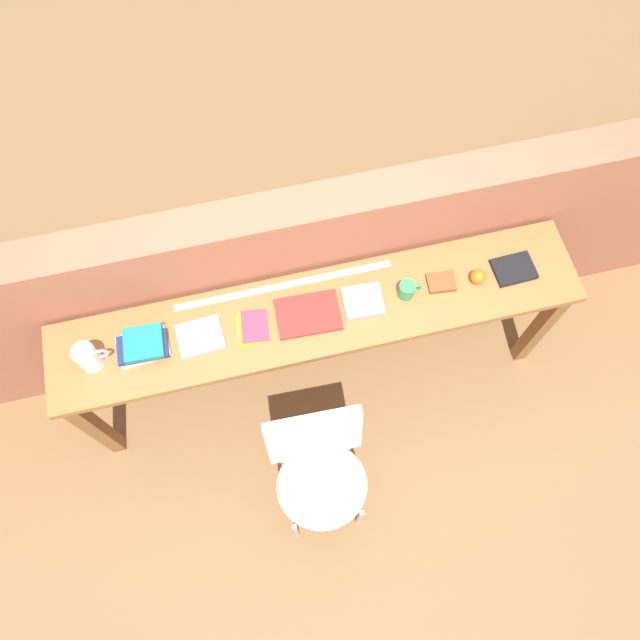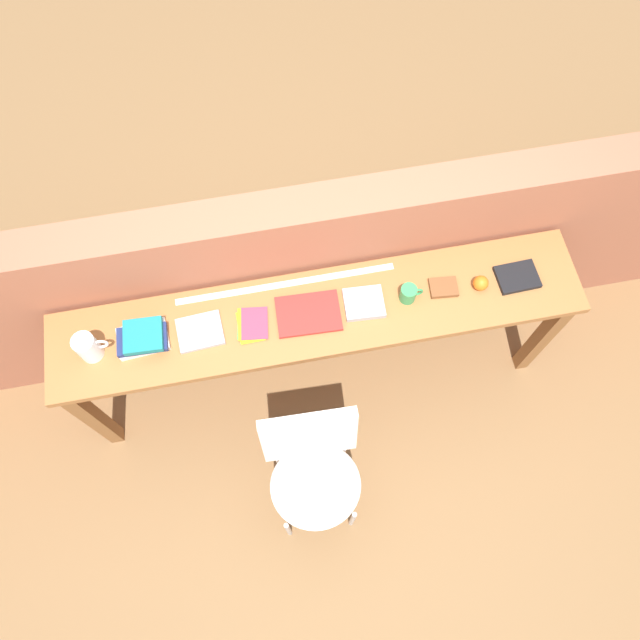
% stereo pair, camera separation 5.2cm
% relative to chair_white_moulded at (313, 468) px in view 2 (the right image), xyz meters
% --- Properties ---
extents(ground_plane, '(40.00, 40.00, 0.00)m').
position_rel_chair_white_moulded_xyz_m(ground_plane, '(0.14, 0.34, -0.53)').
color(ground_plane, brown).
extents(brick_wall_back, '(6.00, 0.20, 1.27)m').
position_rel_chair_white_moulded_xyz_m(brick_wall_back, '(0.14, 0.98, 0.11)').
color(brick_wall_back, '#9E5B42').
rests_on(brick_wall_back, ground).
extents(sideboard, '(2.50, 0.44, 0.88)m').
position_rel_chair_white_moulded_xyz_m(sideboard, '(0.14, 0.64, 0.21)').
color(sideboard, '#996033').
rests_on(sideboard, ground).
extents(chair_white_moulded, '(0.46, 0.47, 0.89)m').
position_rel_chair_white_moulded_xyz_m(chair_white_moulded, '(0.00, 0.00, 0.00)').
color(chair_white_moulded, silver).
rests_on(chair_white_moulded, ground).
extents(pitcher_white, '(0.14, 0.10, 0.18)m').
position_rel_chair_white_moulded_xyz_m(pitcher_white, '(-0.89, 0.62, 0.43)').
color(pitcher_white, white).
rests_on(pitcher_white, sideboard).
extents(book_stack_leftmost, '(0.23, 0.18, 0.09)m').
position_rel_chair_white_moulded_xyz_m(book_stack_leftmost, '(-0.65, 0.64, 0.40)').
color(book_stack_leftmost, white).
rests_on(book_stack_leftmost, sideboard).
extents(magazine_cycling, '(0.21, 0.18, 0.02)m').
position_rel_chair_white_moulded_xyz_m(magazine_cycling, '(-0.40, 0.64, 0.36)').
color(magazine_cycling, '#9E9EA3').
rests_on(magazine_cycling, sideboard).
extents(pamphlet_pile_colourful, '(0.16, 0.18, 0.01)m').
position_rel_chair_white_moulded_xyz_m(pamphlet_pile_colourful, '(-0.17, 0.63, 0.36)').
color(pamphlet_pile_colourful, '#3399D8').
rests_on(pamphlet_pile_colourful, sideboard).
extents(book_open_centre, '(0.30, 0.22, 0.02)m').
position_rel_chair_white_moulded_xyz_m(book_open_centre, '(0.10, 0.63, 0.36)').
color(book_open_centre, red).
rests_on(book_open_centre, sideboard).
extents(book_grey_hardcover, '(0.19, 0.17, 0.03)m').
position_rel_chair_white_moulded_xyz_m(book_grey_hardcover, '(0.36, 0.64, 0.37)').
color(book_grey_hardcover, '#9E9EA3').
rests_on(book_grey_hardcover, sideboard).
extents(mug, '(0.11, 0.08, 0.09)m').
position_rel_chair_white_moulded_xyz_m(mug, '(0.57, 0.63, 0.40)').
color(mug, '#338C4C').
rests_on(mug, sideboard).
extents(leather_journal_brown, '(0.14, 0.11, 0.02)m').
position_rel_chair_white_moulded_xyz_m(leather_journal_brown, '(0.74, 0.65, 0.37)').
color(leather_journal_brown, brown).
rests_on(leather_journal_brown, sideboard).
extents(sports_ball_small, '(0.07, 0.07, 0.07)m').
position_rel_chair_white_moulded_xyz_m(sports_ball_small, '(0.91, 0.63, 0.39)').
color(sports_ball_small, orange).
rests_on(sports_ball_small, sideboard).
extents(book_repair_rightmost, '(0.20, 0.15, 0.02)m').
position_rel_chair_white_moulded_xyz_m(book_repair_rightmost, '(1.10, 0.64, 0.37)').
color(book_repair_rightmost, black).
rests_on(book_repair_rightmost, sideboard).
extents(ruler_metal_back_edge, '(1.04, 0.03, 0.00)m').
position_rel_chair_white_moulded_xyz_m(ruler_metal_back_edge, '(0.02, 0.81, 0.35)').
color(ruler_metal_back_edge, silver).
rests_on(ruler_metal_back_edge, sideboard).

